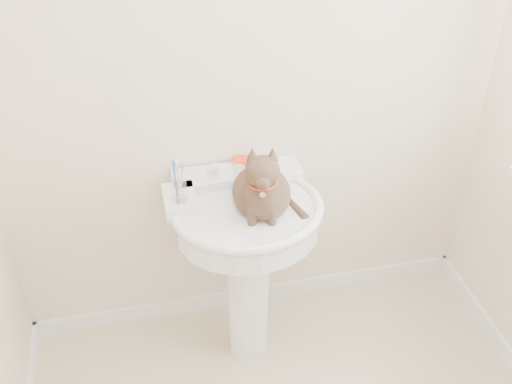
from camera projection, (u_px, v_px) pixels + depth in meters
wall_back at (251, 83)px, 2.44m from camera, size 2.20×0.00×2.50m
baseboard_back at (252, 294)px, 3.14m from camera, size 2.20×0.02×0.09m
pedestal_sink at (247, 235)px, 2.52m from camera, size 0.64×0.63×0.89m
faucet at (239, 168)px, 2.51m from camera, size 0.28×0.12×0.14m
soap_bar at (244, 161)px, 2.61m from camera, size 0.10×0.08×0.03m
toothbrush_cup at (179, 190)px, 2.37m from camera, size 0.07×0.07×0.19m
cat at (263, 191)px, 2.35m from camera, size 0.26×0.32×0.47m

